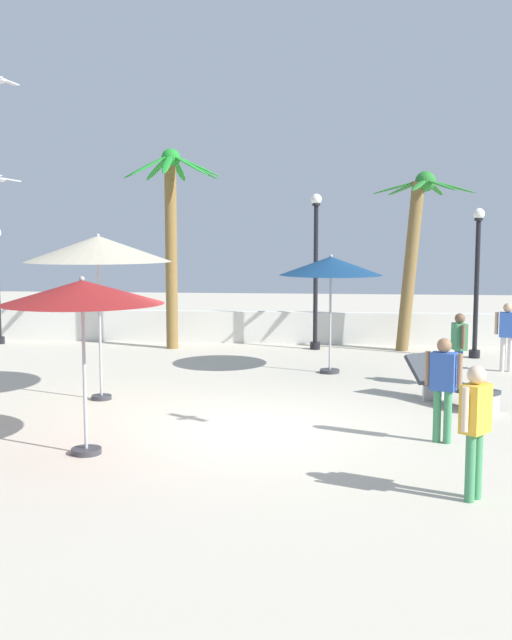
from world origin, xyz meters
The scene contains 16 objects.
ground_plane centered at (0.00, 0.00, 0.00)m, with size 56.00×56.00×0.00m, color beige.
boundary_wall centered at (0.00, 9.89, 0.45)m, with size 25.20×0.30×0.91m, color silver.
patio_umbrella_1 centered at (-2.83, 2.09, 2.85)m, with size 2.74×2.74×3.15m.
patio_umbrella_2 centered at (-1.97, -1.45, 2.31)m, with size 2.30×2.30×2.56m.
patio_umbrella_3 centered at (1.50, 5.30, 2.41)m, with size 2.31×2.31×2.68m.
palm_tree_0 centered at (3.72, 8.85, 2.99)m, with size 2.74×2.60×4.78m.
palm_tree_1 centered at (-2.80, 8.62, 3.41)m, with size 2.78×2.79×5.40m.
lamp_post_0 centered at (5.16, 7.77, 1.99)m, with size 0.28×0.28×3.77m.
lamp_post_1 centered at (1.09, 8.82, 2.25)m, with size 0.29×0.29×4.20m.
lounge_chair_0 centered at (3.71, 2.35, 0.38)m, with size 1.61×1.82×0.83m.
guest_0 centered at (3.21, -2.87, 0.98)m, with size 0.41×0.45×1.62m.
guest_1 centered at (5.52, 5.86, 0.95)m, with size 0.55×0.31×1.58m.
guest_2 centered at (4.14, 3.99, 0.91)m, with size 0.29×0.55×1.53m.
guest_3 centered at (3.20, -0.36, 0.96)m, with size 0.53×0.36×1.60m.
seagull_0 centered at (-7.13, 7.64, 4.55)m, with size 0.62×1.26×0.21m.
seagull_2 centered at (-5.90, 5.05, 6.54)m, with size 0.46×1.06×0.15m.
Camera 1 is at (1.50, -11.84, 3.15)m, focal length 42.88 mm.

